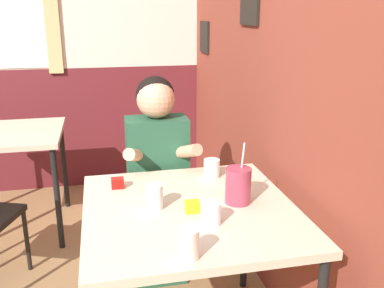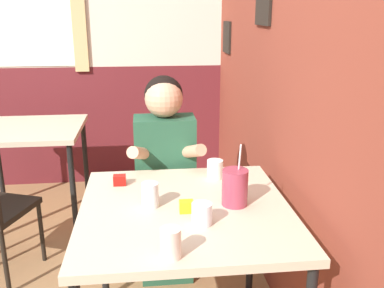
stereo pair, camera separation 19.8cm
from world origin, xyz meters
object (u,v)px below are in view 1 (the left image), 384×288
Objects in this scene: main_table at (190,221)px; background_table at (6,144)px; person_seated at (158,178)px; cocktail_pitcher at (238,185)px.

main_table is 1.78m from background_table.
background_table is 1.28m from person_seated.
person_seated is at bearing 95.32° from main_table.
person_seated is at bearing 114.08° from cocktail_pitcher.
background_table is at bearing 139.26° from person_seated.
person_seated is at bearing -40.74° from background_table.
person_seated is (-0.06, 0.62, -0.03)m from main_table.
cocktail_pitcher is (1.25, -1.45, 0.17)m from background_table.
person_seated reaches higher than background_table.
cocktail_pitcher is (0.22, 0.00, 0.15)m from main_table.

